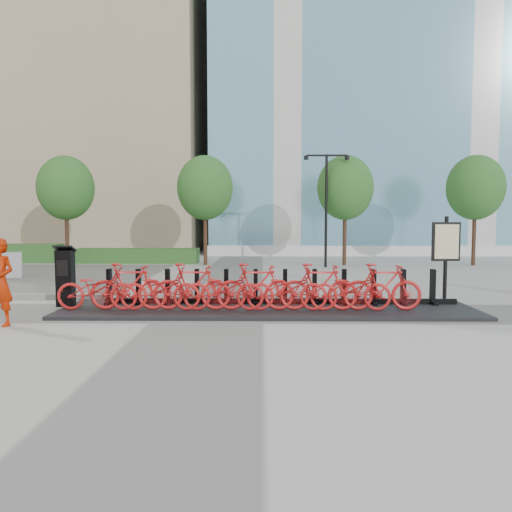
{
  "coord_description": "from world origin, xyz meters",
  "views": [
    {
      "loc": [
        1.16,
        -11.26,
        2.14
      ],
      "look_at": [
        1.0,
        1.5,
        1.2
      ],
      "focal_mm": 35.0,
      "sensor_mm": 36.0,
      "label": 1
    }
  ],
  "objects": [
    {
      "name": "bike_4",
      "position": [
        0.28,
        -0.05,
        0.56
      ],
      "size": [
        1.83,
        0.64,
        0.96
      ],
      "primitive_type": "imported",
      "rotation": [
        0.0,
        0.0,
        1.57
      ],
      "color": "red",
      "rests_on": "dock_pad"
    },
    {
      "name": "dock_pad",
      "position": [
        1.3,
        0.3,
        0.04
      ],
      "size": [
        9.6,
        2.4,
        0.08
      ],
      "primitive_type": "cube",
      "color": "black",
      "rests_on": "ground"
    },
    {
      "name": "bike_8",
      "position": [
        3.16,
        -0.05,
        0.56
      ],
      "size": [
        1.83,
        0.64,
        0.96
      ],
      "primitive_type": "imported",
      "rotation": [
        0.0,
        0.0,
        1.57
      ],
      "color": "red",
      "rests_on": "dock_pad"
    },
    {
      "name": "tan_building",
      "position": [
        -16.0,
        26.0,
        15.0
      ],
      "size": [
        26.0,
        16.0,
        30.0
      ],
      "primitive_type": "cube",
      "color": "tan",
      "rests_on": "ground"
    },
    {
      "name": "bike_3",
      "position": [
        -0.44,
        -0.05,
        0.61
      ],
      "size": [
        1.78,
        0.5,
        1.07
      ],
      "primitive_type": "imported",
      "rotation": [
        0.0,
        0.0,
        1.57
      ],
      "color": "red",
      "rests_on": "dock_pad"
    },
    {
      "name": "bike_9",
      "position": [
        3.88,
        -0.05,
        0.61
      ],
      "size": [
        1.78,
        0.5,
        1.07
      ],
      "primitive_type": "imported",
      "rotation": [
        0.0,
        0.0,
        1.57
      ],
      "color": "red",
      "rests_on": "dock_pad"
    },
    {
      "name": "hedge_b",
      "position": [
        -5.0,
        13.2,
        0.35
      ],
      "size": [
        6.0,
        1.2,
        0.7
      ],
      "primitive_type": "cube",
      "color": "#366D31",
      "rests_on": "ground"
    },
    {
      "name": "kiosk",
      "position": [
        -3.51,
        0.42,
        0.78
      ],
      "size": [
        0.46,
        0.39,
        1.46
      ],
      "rotation": [
        0.0,
        0.0,
        0.04
      ],
      "color": "black",
      "rests_on": "dock_pad"
    },
    {
      "name": "tree_3",
      "position": [
        11.0,
        12.0,
        3.59
      ],
      "size": [
        2.6,
        2.6,
        5.1
      ],
      "color": "#402619",
      "rests_on": "ground"
    },
    {
      "name": "dock_rail_posts",
      "position": [
        1.36,
        0.77,
        0.51
      ],
      "size": [
        8.02,
        0.5,
        0.85
      ],
      "primitive_type": null,
      "color": "black",
      "rests_on": "dock_pad"
    },
    {
      "name": "tree_2",
      "position": [
        5.0,
        12.0,
        3.59
      ],
      "size": [
        2.6,
        2.6,
        5.1
      ],
      "color": "#402619",
      "rests_on": "ground"
    },
    {
      "name": "map_sign",
      "position": [
        5.93,
        1.71,
        1.47
      ],
      "size": [
        0.73,
        0.16,
        2.22
      ],
      "rotation": [
        0.0,
        0.0,
        0.06
      ],
      "color": "black",
      "rests_on": "ground"
    },
    {
      "name": "bike_0",
      "position": [
        -2.6,
        -0.05,
        0.56
      ],
      "size": [
        1.83,
        0.64,
        0.96
      ],
      "primitive_type": "imported",
      "rotation": [
        0.0,
        0.0,
        1.57
      ],
      "color": "red",
      "rests_on": "dock_pad"
    },
    {
      "name": "streetlamp",
      "position": [
        4.0,
        11.0,
        3.13
      ],
      "size": [
        2.0,
        0.2,
        5.0
      ],
      "color": "black",
      "rests_on": "ground"
    },
    {
      "name": "bike_6",
      "position": [
        1.72,
        -0.05,
        0.56
      ],
      "size": [
        1.83,
        0.64,
        0.96
      ],
      "primitive_type": "imported",
      "rotation": [
        0.0,
        0.0,
        1.57
      ],
      "color": "red",
      "rests_on": "dock_pad"
    },
    {
      "name": "tree_1",
      "position": [
        -1.5,
        12.0,
        3.59
      ],
      "size": [
        2.6,
        2.6,
        5.1
      ],
      "color": "#402619",
      "rests_on": "ground"
    },
    {
      "name": "bike_7",
      "position": [
        2.44,
        -0.05,
        0.61
      ],
      "size": [
        1.78,
        0.5,
        1.07
      ],
      "primitive_type": "imported",
      "rotation": [
        0.0,
        0.0,
        1.57
      ],
      "color": "red",
      "rests_on": "dock_pad"
    },
    {
      "name": "bike_5",
      "position": [
        1.0,
        -0.05,
        0.61
      ],
      "size": [
        1.78,
        0.5,
        1.07
      ],
      "primitive_type": "imported",
      "rotation": [
        0.0,
        0.0,
        1.57
      ],
      "color": "red",
      "rests_on": "dock_pad"
    },
    {
      "name": "glass_building",
      "position": [
        14.0,
        26.0,
        12.0
      ],
      "size": [
        32.0,
        16.0,
        24.0
      ],
      "primitive_type": "cube",
      "color": "teal",
      "rests_on": "ground"
    },
    {
      "name": "bike_2",
      "position": [
        -1.16,
        -0.05,
        0.56
      ],
      "size": [
        1.83,
        0.64,
        0.96
      ],
      "primitive_type": "imported",
      "rotation": [
        0.0,
        0.0,
        1.57
      ],
      "color": "red",
      "rests_on": "dock_pad"
    },
    {
      "name": "tree_0",
      "position": [
        -8.0,
        12.0,
        3.59
      ],
      "size": [
        2.6,
        2.6,
        5.1
      ],
      "color": "#402619",
      "rests_on": "ground"
    },
    {
      "name": "ground",
      "position": [
        0.0,
        0.0,
        0.0
      ],
      "size": [
        120.0,
        120.0,
        0.0
      ],
      "primitive_type": "plane",
      "color": "#A1A1A1"
    },
    {
      "name": "bike_1",
      "position": [
        -1.88,
        -0.05,
        0.61
      ],
      "size": [
        1.78,
        0.5,
        1.07
      ],
      "primitive_type": "imported",
      "rotation": [
        0.0,
        0.0,
        1.57
      ],
      "color": "red",
      "rests_on": "dock_pad"
    }
  ]
}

